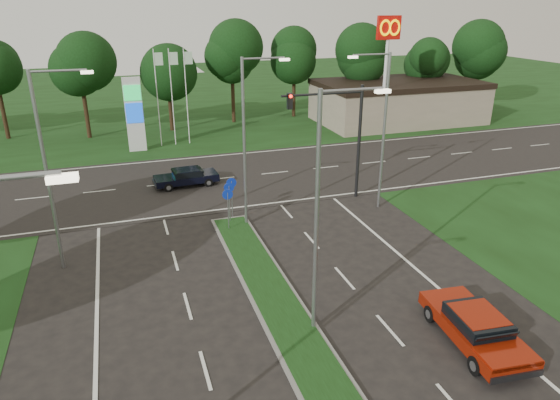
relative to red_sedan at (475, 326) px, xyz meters
name	(u,v)px	position (x,y,z in m)	size (l,w,h in m)	color
verge_far	(161,101)	(-6.00, 51.57, -0.70)	(160.00, 50.00, 0.02)	black
cross_road	(206,180)	(-6.00, 20.57, -0.70)	(160.00, 12.00, 0.02)	black
median_kerb	(313,366)	(-6.00, 0.57, -0.64)	(2.00, 26.00, 0.12)	slate
commercial_building	(398,102)	(16.00, 32.57, 1.30)	(16.00, 9.00, 4.00)	gray
streetlight_median_near	(322,204)	(-5.00, 2.57, 4.38)	(2.53, 0.22, 9.00)	gray
streetlight_median_far	(248,135)	(-5.00, 12.57, 4.38)	(2.53, 0.22, 9.00)	gray
streetlight_left_far	(50,163)	(-14.30, 10.57, 4.38)	(2.53, 0.22, 9.00)	gray
streetlight_right_far	(381,124)	(2.80, 12.57, 4.38)	(2.53, 0.22, 9.00)	gray
traffic_signal	(340,126)	(1.19, 14.57, 3.96)	(5.10, 0.42, 7.00)	black
median_signs	(230,195)	(-6.00, 12.97, 1.02)	(1.16, 1.76, 2.38)	gray
gas_pylon	(137,112)	(-9.78, 29.62, 2.50)	(5.80, 1.26, 8.00)	silver
mcdonalds_sign	(388,45)	(12.00, 28.54, 7.29)	(2.20, 0.47, 10.40)	silver
treeline_far	(172,56)	(-5.90, 36.51, 6.14)	(6.00, 6.00, 9.90)	black
red_sedan	(475,326)	(0.00, 0.00, 0.00)	(2.36, 4.87, 1.29)	maroon
navy_sedan	(186,177)	(-7.41, 19.94, -0.08)	(4.23, 1.93, 1.14)	black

